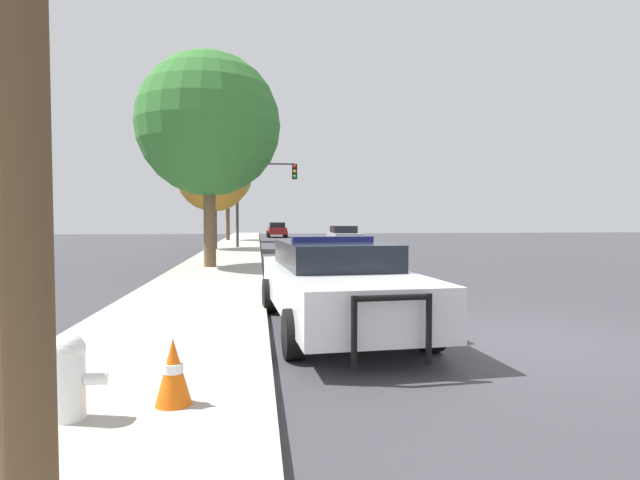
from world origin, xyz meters
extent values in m
plane|color=#3D3D42|center=(0.00, 0.00, 0.00)|extent=(110.00, 110.00, 0.00)
cube|color=#ADA89E|center=(-5.10, 0.00, 0.07)|extent=(3.00, 110.00, 0.13)
cube|color=white|center=(-2.49, 1.11, 0.66)|extent=(2.26, 5.33, 0.68)
cube|color=black|center=(-2.51, 1.37, 1.20)|extent=(1.82, 2.82, 0.41)
cylinder|color=black|center=(-1.45, -0.44, 0.32)|extent=(0.28, 0.66, 0.65)
cylinder|color=black|center=(-3.31, -0.57, 0.32)|extent=(0.28, 0.66, 0.65)
cylinder|color=black|center=(-1.68, 2.78, 0.32)|extent=(0.28, 0.66, 0.65)
cylinder|color=black|center=(-3.54, 2.65, 0.32)|extent=(0.28, 0.66, 0.65)
cylinder|color=black|center=(-1.88, -1.58, 0.57)|extent=(0.07, 0.07, 0.79)
cylinder|color=black|center=(-2.73, -1.64, 0.57)|extent=(0.07, 0.07, 0.79)
cylinder|color=black|center=(-2.31, -1.61, 0.93)|extent=(0.91, 0.13, 0.07)
cube|color=navy|center=(-2.51, 1.37, 1.45)|extent=(1.38, 0.29, 0.09)
cube|color=navy|center=(-1.54, 1.17, 0.69)|extent=(0.27, 3.74, 0.19)
cylinder|color=white|center=(-5.30, -2.59, 0.41)|extent=(0.24, 0.24, 0.55)
sphere|color=white|center=(-5.30, -2.59, 0.71)|extent=(0.25, 0.25, 0.25)
cylinder|color=white|center=(-5.51, -2.59, 0.46)|extent=(0.17, 0.10, 0.10)
cylinder|color=white|center=(-5.09, -2.59, 0.46)|extent=(0.17, 0.10, 0.10)
cylinder|color=#424247|center=(-4.93, 23.04, 2.68)|extent=(0.16, 0.16, 5.10)
cylinder|color=#424247|center=(-3.23, 23.04, 5.08)|extent=(3.40, 0.11, 0.11)
cube|color=black|center=(-1.52, 23.04, 4.63)|extent=(0.30, 0.24, 0.90)
sphere|color=red|center=(-1.52, 22.91, 4.93)|extent=(0.20, 0.20, 0.20)
sphere|color=orange|center=(-1.52, 22.91, 4.63)|extent=(0.20, 0.20, 0.20)
sphere|color=green|center=(-1.52, 22.91, 4.33)|extent=(0.20, 0.20, 0.20)
cube|color=maroon|center=(-1.85, 42.41, 0.65)|extent=(1.81, 4.23, 0.65)
cube|color=black|center=(-1.85, 42.21, 1.22)|extent=(1.52, 2.22, 0.50)
cylinder|color=black|center=(-2.72, 43.69, 0.32)|extent=(0.26, 0.65, 0.64)
cylinder|color=black|center=(-1.06, 43.73, 0.32)|extent=(0.26, 0.65, 0.64)
cylinder|color=black|center=(-2.65, 41.09, 0.32)|extent=(0.26, 0.65, 0.64)
cylinder|color=black|center=(-0.99, 41.14, 0.32)|extent=(0.26, 0.65, 0.64)
cube|color=#B7B7BC|center=(1.78, 24.78, 0.61)|extent=(1.71, 3.96, 0.58)
cube|color=black|center=(1.78, 24.98, 1.13)|extent=(1.47, 2.06, 0.45)
cylinder|color=black|center=(2.62, 23.55, 0.32)|extent=(0.24, 0.65, 0.65)
cylinder|color=black|center=(0.95, 23.55, 0.32)|extent=(0.24, 0.65, 0.65)
cylinder|color=black|center=(2.62, 26.01, 0.32)|extent=(0.24, 0.65, 0.65)
cylinder|color=black|center=(0.95, 26.00, 0.32)|extent=(0.24, 0.65, 0.65)
cylinder|color=brown|center=(-6.17, 21.50, 1.63)|extent=(0.35, 0.35, 3.01)
sphere|color=#B77F28|center=(-6.17, 21.50, 4.27)|extent=(4.12, 4.12, 4.12)
cylinder|color=brown|center=(-6.08, 33.48, 2.04)|extent=(0.30, 0.30, 3.83)
sphere|color=#5B9947|center=(-6.08, 33.48, 4.99)|extent=(3.74, 3.74, 3.74)
cylinder|color=brown|center=(-5.41, 10.87, 1.92)|extent=(0.42, 0.42, 3.57)
sphere|color=#387A33|center=(-5.41, 10.87, 5.06)|extent=(4.94, 4.94, 4.94)
cone|color=orange|center=(-4.51, -2.35, 0.43)|extent=(0.32, 0.32, 0.60)
cylinder|color=white|center=(-4.51, -2.35, 0.46)|extent=(0.18, 0.18, 0.08)
camera|label=1|loc=(-3.76, -6.86, 1.78)|focal=28.00mm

